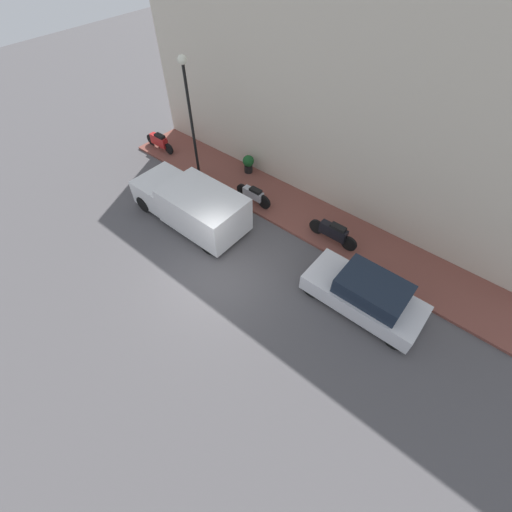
{
  "coord_description": "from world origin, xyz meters",
  "views": [
    {
      "loc": [
        -4.99,
        -5.86,
        9.84
      ],
      "look_at": [
        1.2,
        -0.75,
        0.6
      ],
      "focal_mm": 24.0,
      "sensor_mm": 36.0,
      "label": 1
    }
  ],
  "objects_px": {
    "parked_car": "(366,294)",
    "streetlamp": "(189,103)",
    "potted_plant": "(248,163)",
    "motorcycle_red": "(159,141)",
    "motorcycle_black": "(333,232)",
    "scooter_silver": "(253,195)",
    "delivery_van": "(191,203)"
  },
  "relations": [
    {
      "from": "scooter_silver",
      "to": "potted_plant",
      "type": "height_order",
      "value": "potted_plant"
    },
    {
      "from": "delivery_van",
      "to": "motorcycle_red",
      "type": "height_order",
      "value": "delivery_van"
    },
    {
      "from": "delivery_van",
      "to": "motorcycle_black",
      "type": "distance_m",
      "value": 5.76
    },
    {
      "from": "parked_car",
      "to": "streetlamp",
      "type": "height_order",
      "value": "streetlamp"
    },
    {
      "from": "motorcycle_red",
      "to": "potted_plant",
      "type": "bearing_deg",
      "value": -73.95
    },
    {
      "from": "parked_car",
      "to": "streetlamp",
      "type": "xyz_separation_m",
      "value": [
        1.62,
        9.46,
        2.9
      ]
    },
    {
      "from": "streetlamp",
      "to": "delivery_van",
      "type": "bearing_deg",
      "value": -139.15
    },
    {
      "from": "motorcycle_red",
      "to": "potted_plant",
      "type": "distance_m",
      "value": 4.97
    },
    {
      "from": "delivery_van",
      "to": "potted_plant",
      "type": "distance_m",
      "value": 3.96
    },
    {
      "from": "parked_car",
      "to": "motorcycle_black",
      "type": "bearing_deg",
      "value": 51.19
    },
    {
      "from": "delivery_van",
      "to": "scooter_silver",
      "type": "distance_m",
      "value": 2.73
    },
    {
      "from": "potted_plant",
      "to": "scooter_silver",
      "type": "bearing_deg",
      "value": -134.08
    },
    {
      "from": "parked_car",
      "to": "potted_plant",
      "type": "height_order",
      "value": "parked_car"
    },
    {
      "from": "parked_car",
      "to": "scooter_silver",
      "type": "height_order",
      "value": "parked_car"
    },
    {
      "from": "delivery_van",
      "to": "scooter_silver",
      "type": "height_order",
      "value": "delivery_van"
    },
    {
      "from": "streetlamp",
      "to": "potted_plant",
      "type": "distance_m",
      "value": 3.78
    },
    {
      "from": "delivery_van",
      "to": "motorcycle_red",
      "type": "bearing_deg",
      "value": 63.27
    },
    {
      "from": "scooter_silver",
      "to": "potted_plant",
      "type": "distance_m",
      "value": 2.26
    },
    {
      "from": "parked_car",
      "to": "delivery_van",
      "type": "bearing_deg",
      "value": 94.99
    },
    {
      "from": "motorcycle_red",
      "to": "scooter_silver",
      "type": "distance_m",
      "value": 6.41
    },
    {
      "from": "motorcycle_red",
      "to": "motorcycle_black",
      "type": "height_order",
      "value": "motorcycle_black"
    },
    {
      "from": "delivery_van",
      "to": "streetlamp",
      "type": "distance_m",
      "value": 4.03
    },
    {
      "from": "streetlamp",
      "to": "scooter_silver",
      "type": "bearing_deg",
      "value": -88.53
    },
    {
      "from": "motorcycle_red",
      "to": "potted_plant",
      "type": "relative_size",
      "value": 2.27
    },
    {
      "from": "scooter_silver",
      "to": "potted_plant",
      "type": "bearing_deg",
      "value": 45.92
    },
    {
      "from": "parked_car",
      "to": "streetlamp",
      "type": "distance_m",
      "value": 10.03
    },
    {
      "from": "parked_car",
      "to": "delivery_van",
      "type": "relative_size",
      "value": 0.78
    },
    {
      "from": "potted_plant",
      "to": "streetlamp",
      "type": "bearing_deg",
      "value": 134.88
    },
    {
      "from": "scooter_silver",
      "to": "streetlamp",
      "type": "relative_size",
      "value": 0.35
    },
    {
      "from": "motorcycle_red",
      "to": "delivery_van",
      "type": "bearing_deg",
      "value": -116.73
    },
    {
      "from": "scooter_silver",
      "to": "potted_plant",
      "type": "xyz_separation_m",
      "value": [
        1.57,
        1.62,
        0.06
      ]
    },
    {
      "from": "motorcycle_red",
      "to": "parked_car",
      "type": "bearing_deg",
      "value": -98.62
    }
  ]
}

